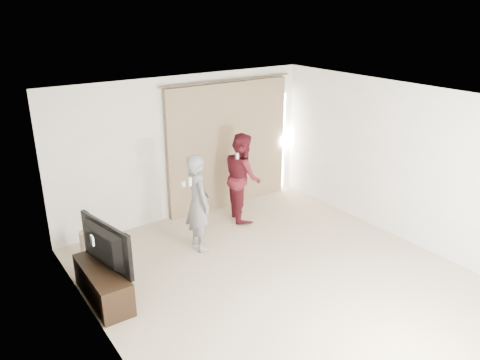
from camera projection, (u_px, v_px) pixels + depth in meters
name	position (u px, v px, depth m)	size (l,w,h in m)	color
floor	(279.00, 278.00, 6.81)	(5.50, 5.50, 0.00)	beige
wall_back	(185.00, 148.00, 8.46)	(5.00, 0.04, 2.60)	white
wall_left	(102.00, 247.00, 5.01)	(0.04, 5.50, 2.60)	white
ceiling	(285.00, 101.00, 5.88)	(5.00, 5.50, 0.01)	silver
curtain	(229.00, 145.00, 8.93)	(2.80, 0.11, 2.46)	#937D5A
tv_console	(103.00, 284.00, 6.25)	(0.42, 1.21, 0.46)	black
tv	(99.00, 247.00, 6.05)	(1.12, 0.15, 0.64)	black
scratching_post	(86.00, 247.00, 7.32)	(0.33, 0.33, 0.44)	tan
person_man	(198.00, 202.00, 7.39)	(0.44, 0.62, 1.60)	slate
person_woman	(242.00, 177.00, 8.45)	(0.84, 0.94, 1.62)	#55141D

